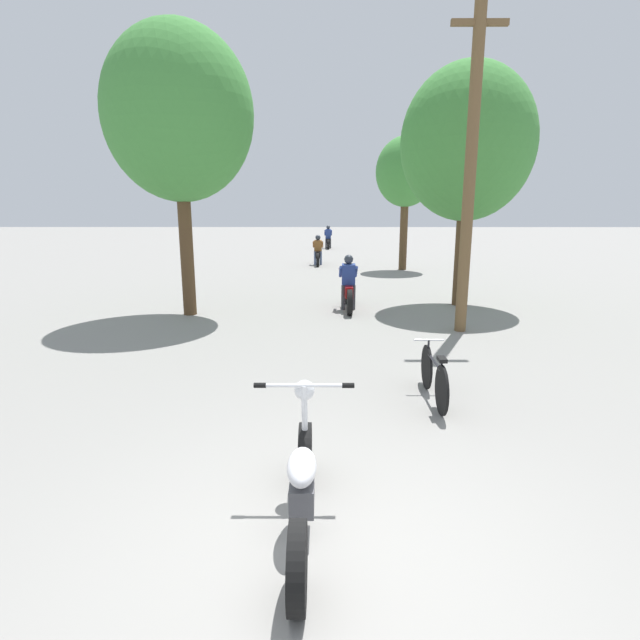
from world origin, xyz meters
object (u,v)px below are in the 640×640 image
(motorcycle_foreground, at_px, (302,485))
(motorcycle_rider_lead, at_px, (348,289))
(roadside_tree_right_near, at_px, (468,143))
(roadside_tree_left, at_px, (179,115))
(motorcycle_rider_far, at_px, (328,240))
(utility_pole, at_px, (470,167))
(motorcycle_rider_mid, at_px, (318,253))
(bicycle_parked, at_px, (434,376))
(roadside_tree_right_far, at_px, (406,173))

(motorcycle_foreground, relative_size, motorcycle_rider_lead, 1.01)
(roadside_tree_right_near, bearing_deg, roadside_tree_left, -169.79)
(roadside_tree_right_near, relative_size, motorcycle_rider_far, 3.12)
(utility_pole, xyz_separation_m, motorcycle_foreground, (-3.16, -6.84, -3.01))
(utility_pole, distance_m, motorcycle_foreground, 8.11)
(utility_pole, height_order, motorcycle_rider_mid, utility_pole)
(utility_pole, relative_size, motorcycle_rider_mid, 3.20)
(motorcycle_foreground, distance_m, motorcycle_rider_lead, 9.17)
(utility_pole, height_order, bicycle_parked, utility_pole)
(bicycle_parked, bearing_deg, motorcycle_rider_far, 92.72)
(roadside_tree_right_far, xyz_separation_m, motorcycle_rider_far, (-3.03, 10.63, -3.41))
(bicycle_parked, bearing_deg, motorcycle_foreground, -120.92)
(utility_pole, distance_m, roadside_tree_right_far, 10.60)
(roadside_tree_left, xyz_separation_m, motorcycle_rider_mid, (3.10, 10.66, -4.17))
(roadside_tree_right_far, distance_m, motorcycle_rider_far, 11.56)
(motorcycle_rider_far, bearing_deg, motorcycle_rider_mid, -93.62)
(roadside_tree_left, height_order, bicycle_parked, roadside_tree_left)
(motorcycle_foreground, xyz_separation_m, motorcycle_rider_lead, (0.84, 9.13, 0.12))
(roadside_tree_right_far, height_order, roadside_tree_left, roadside_tree_left)
(motorcycle_rider_mid, height_order, motorcycle_rider_far, motorcycle_rider_far)
(motorcycle_rider_mid, distance_m, bicycle_parked, 16.38)
(utility_pole, distance_m, bicycle_parked, 5.23)
(utility_pole, distance_m, roadside_tree_left, 6.64)
(roadside_tree_right_near, xyz_separation_m, motorcycle_rider_far, (-3.36, 18.29, -3.66))
(roadside_tree_right_far, relative_size, motorcycle_foreground, 2.51)
(motorcycle_foreground, distance_m, bicycle_parked, 3.33)
(roadside_tree_right_far, distance_m, motorcycle_rider_lead, 9.36)
(bicycle_parked, bearing_deg, roadside_tree_right_far, 82.80)
(roadside_tree_left, xyz_separation_m, motorcycle_rider_lead, (3.98, 0.65, -4.15))
(motorcycle_foreground, xyz_separation_m, motorcycle_rider_mid, (-0.05, 19.15, 0.10))
(motorcycle_rider_lead, distance_m, motorcycle_rider_mid, 10.05)
(motorcycle_foreground, relative_size, bicycle_parked, 1.34)
(roadside_tree_right_far, bearing_deg, motorcycle_rider_mid, 154.36)
(roadside_tree_right_far, distance_m, roadside_tree_left, 11.19)
(utility_pole, relative_size, motorcycle_rider_far, 3.35)
(roadside_tree_left, bearing_deg, utility_pole, -14.64)
(utility_pole, distance_m, motorcycle_rider_lead, 4.35)
(utility_pole, relative_size, roadside_tree_right_far, 1.23)
(utility_pole, bearing_deg, motorcycle_rider_mid, 104.60)
(motorcycle_rider_mid, relative_size, motorcycle_rider_far, 1.05)
(motorcycle_foreground, bearing_deg, roadside_tree_right_near, 68.32)
(motorcycle_foreground, relative_size, motorcycle_rider_far, 1.09)
(motorcycle_rider_far, bearing_deg, motorcycle_foreground, -91.06)
(utility_pole, relative_size, roadside_tree_right_near, 1.07)
(motorcycle_rider_lead, height_order, bicycle_parked, motorcycle_rider_lead)
(utility_pole, xyz_separation_m, motorcycle_rider_mid, (-3.21, 12.31, -2.90))
(motorcycle_rider_lead, relative_size, bicycle_parked, 1.32)
(roadside_tree_left, relative_size, motorcycle_rider_lead, 3.15)
(roadside_tree_right_near, height_order, motorcycle_foreground, roadside_tree_right_near)
(roadside_tree_right_near, height_order, motorcycle_rider_far, roadside_tree_right_near)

